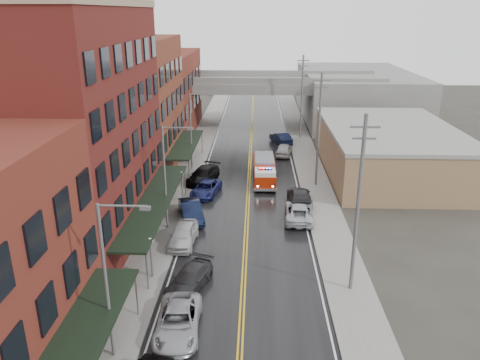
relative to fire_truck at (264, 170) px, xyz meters
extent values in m
cube|color=black|center=(-1.68, -5.90, -1.40)|extent=(11.00, 160.00, 0.02)
cube|color=slate|center=(-8.98, -5.90, -1.33)|extent=(3.00, 160.00, 0.15)
cube|color=slate|center=(5.62, -5.90, -1.33)|extent=(3.00, 160.00, 0.15)
cube|color=gray|center=(-7.33, -5.90, -1.33)|extent=(0.30, 160.00, 0.15)
cube|color=gray|center=(3.97, -5.90, -1.33)|extent=(0.30, 160.00, 0.15)
cube|color=#4F1715|center=(-14.98, -12.90, 7.59)|extent=(9.00, 20.00, 18.00)
cube|color=brown|center=(-14.98, 4.60, 6.09)|extent=(9.00, 15.00, 15.00)
cube|color=maroon|center=(-14.98, 22.10, 4.59)|extent=(9.00, 20.00, 12.00)
cube|color=#8F694D|center=(14.32, 4.10, 1.09)|extent=(14.00, 22.00, 5.00)
cube|color=slate|center=(16.32, 34.10, 2.59)|extent=(18.00, 30.00, 8.00)
cylinder|color=slate|center=(-8.03, -24.30, 0.09)|extent=(0.10, 0.10, 3.00)
cube|color=black|center=(-9.18, -12.90, 1.59)|extent=(2.60, 18.00, 0.18)
cylinder|color=slate|center=(-8.03, -21.50, 0.09)|extent=(0.10, 0.10, 3.00)
cylinder|color=slate|center=(-8.03, -4.30, 0.09)|extent=(0.10, 0.10, 3.00)
cube|color=black|center=(-9.18, 4.60, 1.59)|extent=(2.60, 13.00, 0.18)
cylinder|color=slate|center=(-8.03, -1.50, 0.09)|extent=(0.10, 0.10, 3.00)
cylinder|color=slate|center=(-8.03, 10.70, 0.09)|extent=(0.10, 0.10, 3.00)
cylinder|color=#59595B|center=(-8.08, -19.90, -0.01)|extent=(0.14, 0.14, 2.80)
sphere|color=silver|center=(-8.08, -19.90, 1.49)|extent=(0.44, 0.44, 0.44)
cylinder|color=#59595B|center=(-8.08, -5.90, -0.01)|extent=(0.14, 0.14, 2.80)
sphere|color=silver|center=(-8.08, -5.90, 1.49)|extent=(0.44, 0.44, 0.44)
cylinder|color=#59595B|center=(-8.48, -27.90, 3.09)|extent=(0.18, 0.18, 9.00)
cylinder|color=#59595B|center=(-7.28, -27.90, 7.49)|extent=(2.40, 0.12, 0.12)
cube|color=#59595B|center=(-6.18, -27.90, 7.39)|extent=(0.50, 0.22, 0.18)
cylinder|color=#59595B|center=(-8.48, -11.90, 3.09)|extent=(0.18, 0.18, 9.00)
cylinder|color=#59595B|center=(-7.28, -11.90, 7.49)|extent=(2.40, 0.12, 0.12)
cube|color=#59595B|center=(-6.18, -11.90, 7.39)|extent=(0.50, 0.22, 0.18)
cylinder|color=#59595B|center=(-8.48, 4.10, 3.09)|extent=(0.18, 0.18, 9.00)
cylinder|color=#59595B|center=(-7.28, 4.10, 7.49)|extent=(2.40, 0.12, 0.12)
cube|color=#59595B|center=(-6.18, 4.10, 7.39)|extent=(0.50, 0.22, 0.18)
cylinder|color=#59595B|center=(5.52, -20.90, 4.59)|extent=(0.24, 0.24, 12.00)
cube|color=#59595B|center=(5.52, -20.90, 9.79)|extent=(1.80, 0.12, 0.12)
cube|color=#59595B|center=(5.52, -20.90, 9.09)|extent=(1.40, 0.12, 0.12)
cylinder|color=#59595B|center=(5.52, -0.90, 4.59)|extent=(0.24, 0.24, 12.00)
cube|color=#59595B|center=(5.52, -0.90, 9.79)|extent=(1.80, 0.12, 0.12)
cube|color=#59595B|center=(5.52, -0.90, 9.09)|extent=(1.40, 0.12, 0.12)
cylinder|color=#59595B|center=(5.52, 19.10, 4.59)|extent=(0.24, 0.24, 12.00)
cube|color=#59595B|center=(5.52, 19.10, 9.79)|extent=(1.80, 0.12, 0.12)
cube|color=#59595B|center=(5.52, 19.10, 9.09)|extent=(1.40, 0.12, 0.12)
cube|color=slate|center=(-1.68, 26.10, 5.34)|extent=(40.00, 10.00, 1.50)
cube|color=slate|center=(-12.68, 26.10, 1.59)|extent=(1.60, 8.00, 6.00)
cube|color=slate|center=(9.32, 26.10, 1.59)|extent=(1.60, 8.00, 6.00)
cube|color=#A22007|center=(-0.02, 1.12, -0.02)|extent=(2.32, 4.96, 1.88)
cube|color=#A22007|center=(0.04, -2.37, -0.29)|extent=(2.28, 2.37, 1.34)
cube|color=silver|center=(0.04, -2.37, 0.61)|extent=(2.16, 2.18, 0.45)
cube|color=black|center=(0.04, -2.19, -0.02)|extent=(2.28, 1.47, 0.72)
cube|color=slate|center=(-0.02, 1.12, 1.06)|extent=(2.09, 4.60, 0.27)
cube|color=black|center=(0.04, -2.37, 0.90)|extent=(1.44, 0.27, 0.13)
sphere|color=#FF0C0C|center=(-0.45, -2.38, 0.97)|extent=(0.18, 0.18, 0.18)
sphere|color=#1933FF|center=(0.53, -2.36, 0.97)|extent=(0.18, 0.18, 0.18)
cylinder|color=black|center=(-0.94, -2.47, -0.96)|extent=(0.90, 0.33, 0.90)
cylinder|color=black|center=(1.03, -2.44, -0.96)|extent=(0.90, 0.33, 0.90)
cylinder|color=black|center=(-1.00, 0.66, -0.96)|extent=(0.90, 0.33, 0.90)
cylinder|color=black|center=(0.97, 0.69, -0.96)|extent=(0.90, 0.33, 0.90)
cylinder|color=black|center=(-1.03, 2.90, -0.96)|extent=(0.90, 0.33, 0.90)
cylinder|color=black|center=(0.94, 2.93, -0.96)|extent=(0.90, 0.33, 0.90)
imported|color=#9EA0A6|center=(-5.32, -25.70, -0.66)|extent=(2.75, 5.52, 1.50)
imported|color=#27272A|center=(-5.31, -21.07, -0.71)|extent=(3.34, 5.20, 1.40)
imported|color=silver|center=(-6.68, -14.70, -0.59)|extent=(2.17, 4.90, 1.64)
imported|color=black|center=(-6.68, -10.04, -0.58)|extent=(3.08, 5.34, 1.66)
imported|color=#161C53|center=(-5.97, -3.98, -0.72)|extent=(3.21, 5.31, 1.38)
imported|color=black|center=(-6.68, -0.19, -0.60)|extent=(3.84, 6.01, 1.62)
imported|color=#B3B7BC|center=(2.98, -9.65, -0.65)|extent=(2.85, 5.60, 1.52)
imported|color=#242426|center=(3.32, -6.10, -0.61)|extent=(2.25, 5.48, 1.59)
imported|color=#B3B3B3|center=(2.70, 10.30, -0.61)|extent=(2.61, 4.91, 1.59)
imported|color=black|center=(2.54, 16.01, -0.58)|extent=(3.25, 5.30, 1.65)
camera|label=1|loc=(-0.92, -48.23, 16.21)|focal=35.00mm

